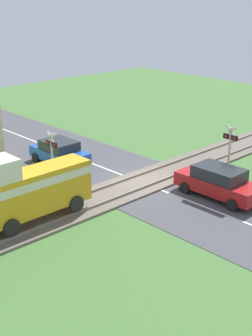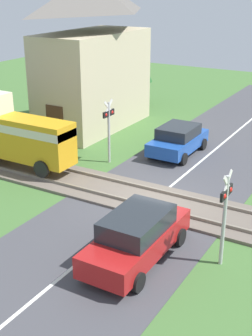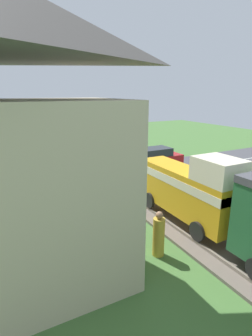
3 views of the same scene
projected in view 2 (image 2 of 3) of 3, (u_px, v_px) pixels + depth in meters
The scene contains 10 objects.
ground_plane at pixel (153, 202), 18.61m from camera, with size 60.00×60.00×0.00m, color #426B33.
road_surface at pixel (153, 201), 18.61m from camera, with size 48.00×6.40×0.02m.
track_bed at pixel (153, 200), 18.58m from camera, with size 2.80×48.00×0.24m.
car_near_crossing at pixel (137, 236), 14.50m from camera, with size 4.44×1.87×1.60m.
car_far_side at pixel (178, 139), 23.44m from camera, with size 3.88×1.94×1.47m.
crossing_signal_west_approach at pixel (225, 207), 13.82m from camera, with size 0.90×0.18×3.08m.
crossing_signal_east_approach at pixel (109, 123), 21.92m from camera, with size 0.90×0.18×3.08m.
station_building at pixel (93, 56), 26.65m from camera, with size 8.02×3.82×8.50m.
pedestrian_by_station at pixel (32, 135), 24.03m from camera, with size 0.42×0.42×1.72m.
tree_by_station at pixel (137, 63), 32.38m from camera, with size 2.14×2.14×4.16m.
Camera 2 is at (-15.01, -7.53, 8.20)m, focal length 50.00 mm.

